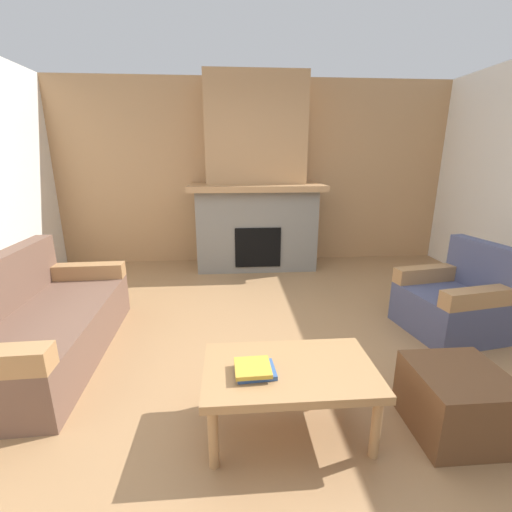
# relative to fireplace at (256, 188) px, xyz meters

# --- Properties ---
(ground) EXTENTS (9.00, 9.00, 0.00)m
(ground) POSITION_rel_fireplace_xyz_m (0.00, -2.62, -1.16)
(ground) COLOR #9E754C
(wall_back_wood_panel) EXTENTS (6.00, 0.12, 2.70)m
(wall_back_wood_panel) POSITION_rel_fireplace_xyz_m (0.00, 0.38, 0.19)
(wall_back_wood_panel) COLOR tan
(wall_back_wood_panel) RESTS_ON ground
(fireplace) EXTENTS (1.90, 0.82, 2.70)m
(fireplace) POSITION_rel_fireplace_xyz_m (0.00, 0.00, 0.00)
(fireplace) COLOR gray
(fireplace) RESTS_ON ground
(couch) EXTENTS (0.90, 1.83, 0.85)m
(couch) POSITION_rel_fireplace_xyz_m (-1.94, -2.39, -0.88)
(couch) COLOR brown
(couch) RESTS_ON ground
(armchair) EXTENTS (0.87, 0.87, 0.85)m
(armchair) POSITION_rel_fireplace_xyz_m (1.72, -2.21, -0.87)
(armchair) COLOR #474C6B
(armchair) RESTS_ON ground
(coffee_table) EXTENTS (1.00, 0.60, 0.43)m
(coffee_table) POSITION_rel_fireplace_xyz_m (-0.05, -3.32, -0.79)
(coffee_table) COLOR #A87A4C
(coffee_table) RESTS_ON ground
(ottoman) EXTENTS (0.52, 0.52, 0.40)m
(ottoman) POSITION_rel_fireplace_xyz_m (0.95, -3.40, -0.96)
(ottoman) COLOR brown
(ottoman) RESTS_ON ground
(book_stack_near_edge) EXTENTS (0.24, 0.21, 0.05)m
(book_stack_near_edge) POSITION_rel_fireplace_xyz_m (-0.26, -3.36, -0.71)
(book_stack_near_edge) COLOR #335699
(book_stack_near_edge) RESTS_ON coffee_table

